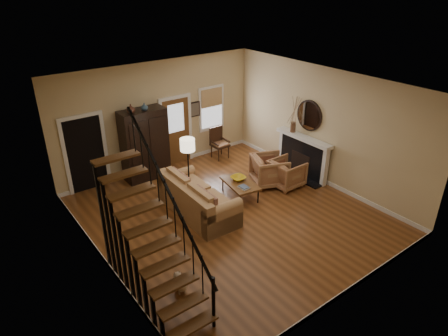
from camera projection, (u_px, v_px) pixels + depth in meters
room at (177, 143)px, 10.46m from camera, size 7.00×7.33×3.30m
staircase at (151, 224)px, 6.96m from camera, size 0.94×2.80×3.20m
fireplace at (304, 152)px, 11.81m from camera, size 0.33×1.95×2.30m
armoire at (145, 145)px, 11.51m from camera, size 1.30×0.60×2.10m
vase_a at (131, 109)px, 10.72m from camera, size 0.24×0.24×0.25m
vase_b at (144, 107)px, 10.95m from camera, size 0.20×0.20×0.21m
sofa at (198, 198)px, 10.02m from camera, size 1.08×2.40×0.89m
coffee_table at (240, 190)px, 10.83m from camera, size 0.86×1.25×0.44m
bowl at (238, 178)px, 10.84m from camera, size 0.39×0.39×0.10m
books at (244, 187)px, 10.44m from camera, size 0.21×0.29×0.05m
armchair_left at (286, 173)px, 11.32m from camera, size 0.87×0.85×0.79m
armchair_right at (269, 170)px, 11.40m from camera, size 1.24×1.22×0.87m
floor_lamp at (188, 168)px, 10.58m from camera, size 0.41×0.41×1.70m
side_chair at (220, 143)px, 12.97m from camera, size 0.54×0.54×1.02m
dog at (180, 284)px, 7.66m from camera, size 0.35×0.48×0.31m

